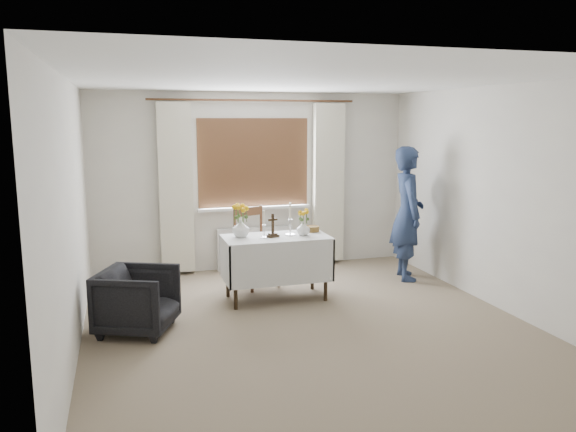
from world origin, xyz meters
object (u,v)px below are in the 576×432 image
Objects in this scene: altar_table at (276,268)px; person at (407,213)px; wooden_cross at (273,225)px; flower_vase_left at (241,228)px; wooden_chair at (257,247)px; flower_vase_right at (303,228)px; armchair at (138,300)px.

altar_table is 0.70× the size of person.
wooden_cross is at bearing 114.72° from person.
person is (1.91, 0.36, 0.51)m from altar_table.
person is at bearing 6.75° from flower_vase_left.
flower_vase_right is at bearing -74.16° from wooden_chair.
armchair is at bearing 119.10° from person.
armchair is 0.40× the size of person.
flower_vase_left is at bearing -36.75° from armchair.
person reaches higher than wooden_chair.
person is at bearing -6.30° from wooden_cross.
wooden_cross is 1.66× the size of flower_vase_right.
wooden_cross reaches higher than wooden_chair.
wooden_chair is 6.05× the size of flower_vase_right.
wooden_chair is at bearing 99.37° from altar_table.
wooden_chair is (-0.10, 0.58, 0.13)m from altar_table.
wooden_chair is 1.95m from armchair.
altar_table is at bearing 114.25° from person.
person reaches higher than flower_vase_left.
altar_table is at bearing -11.99° from flower_vase_left.
wooden_chair is at bearing 77.38° from wooden_cross.
flower_vase_left is at bearing 110.35° from person.
flower_vase_left is at bearing 145.40° from wooden_cross.
wooden_chair is 0.69m from flower_vase_left.
person is (3.53, 0.98, 0.56)m from armchair.
wooden_chair is at bearing 58.33° from flower_vase_left.
person is at bearing -51.40° from armchair.
armchair is (-1.52, -1.20, -0.18)m from wooden_chair.
altar_table is at bearing -99.81° from wooden_chair.
wooden_cross is 1.32× the size of flower_vase_left.
flower_vase_right is (0.37, 0.00, -0.06)m from wooden_cross.
altar_table is 7.41× the size of flower_vase_right.
person reaches higher than armchair.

